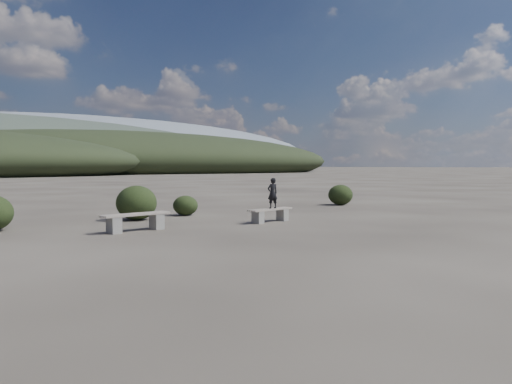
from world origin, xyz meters
TOP-DOWN VIEW (x-y plane):
  - ground at (0.00, 0.00)m, footprint 1200.00×1200.00m
  - bench_left at (-2.37, 5.69)m, footprint 2.02×0.74m
  - bench_right at (1.98, 5.44)m, footprint 1.77×0.70m
  - seated_person at (2.07, 5.46)m, footprint 0.37×0.26m
  - shrub_b at (-1.33, 8.42)m, footprint 1.33×1.33m
  - shrub_c at (0.69, 8.91)m, footprint 0.90×0.90m
  - shrub_e at (8.72, 9.32)m, footprint 1.12×1.12m

SIDE VIEW (x-z plane):
  - ground at x=0.00m, z-range 0.00..0.00m
  - bench_right at x=1.98m, z-range 0.05..0.48m
  - bench_left at x=-2.37m, z-range 0.05..0.55m
  - shrub_c at x=0.69m, z-range 0.00..0.72m
  - shrub_e at x=8.72m, z-range 0.00..0.93m
  - shrub_b at x=-1.33m, z-range 0.00..1.14m
  - seated_person at x=2.07m, z-range 0.43..1.41m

